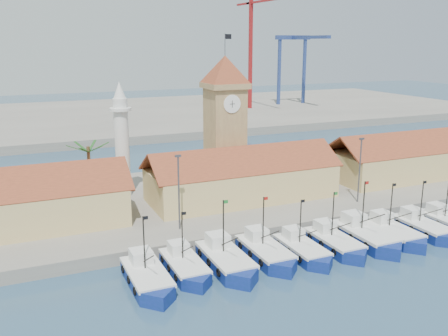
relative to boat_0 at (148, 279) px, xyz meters
name	(u,v)px	position (x,y,z in m)	size (l,w,h in m)	color
ground	(322,263)	(18.53, -2.32, -0.76)	(400.00, 400.00, 0.00)	navy
quay	(230,195)	(18.53, 21.68, -0.01)	(140.00, 32.00, 1.50)	gray
terminal	(114,117)	(18.53, 107.68, 0.24)	(240.00, 80.00, 2.00)	gray
boat_0	(148,279)	(0.00, 0.00, 0.00)	(3.53, 9.67, 7.32)	navy
boat_1	(186,268)	(4.23, 1.05, -0.05)	(3.29, 9.01, 6.82)	navy
boat_2	(227,262)	(8.59, 0.45, 0.04)	(3.71, 10.17, 7.70)	navy
boat_3	(267,254)	(13.43, 0.76, 0.00)	(3.54, 9.69, 7.34)	navy
boat_4	(303,251)	(17.54, -0.16, -0.06)	(3.26, 8.93, 6.76)	navy
boat_5	(336,244)	(21.97, -0.01, -0.03)	(3.40, 9.31, 7.05)	navy
boat_6	(367,238)	(26.29, -0.02, 0.05)	(3.78, 10.36, 7.84)	navy
boat_7	(394,234)	(30.17, -0.27, -0.01)	(3.47, 9.50, 7.19)	navy
boat_8	(424,229)	(34.79, -0.44, -0.03)	(3.39, 9.29, 7.03)	navy
hall_center	(242,181)	(18.53, 17.68, 3.23)	(27.04, 10.13, 7.61)	tan
hall_right	(416,160)	(50.53, 17.68, 3.23)	(31.20, 10.13, 7.61)	tan
clock_tower	(225,119)	(18.53, 23.68, 11.20)	(5.80, 5.80, 22.70)	tan
minaret	(122,139)	(3.53, 25.68, 8.97)	(3.00, 3.00, 16.30)	silver
palm_tree	(90,170)	(-1.47, 23.68, 5.49)	(5.60, 5.03, 8.39)	brown
lamp_posts	(273,177)	(19.03, 9.68, 5.72)	(80.70, 0.25, 9.03)	#3F3F44
crane_red_right	(253,36)	(62.01, 101.06, 24.01)	(1.00, 33.89, 40.84)	maroon
gantry	(298,51)	(80.53, 104.33, 19.28)	(13.00, 22.00, 23.20)	navy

